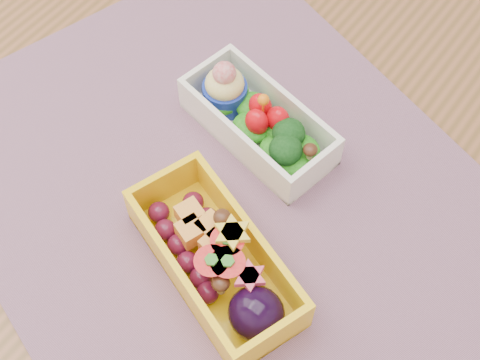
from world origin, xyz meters
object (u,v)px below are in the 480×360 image
Objects in this scene: bento_white at (258,121)px; bento_yellow at (217,261)px; placemat at (230,202)px; table at (210,268)px.

bento_white reaches higher than bento_yellow.
placemat is 0.08m from bento_white.
placemat reaches higher than table.
table is 6.55× the size of bento_yellow.
placemat is 3.38× the size of bento_white.
bento_yellow is (0.03, -0.06, 0.03)m from placemat.
bento_white is 0.88× the size of bento_yellow.
bento_white reaches higher than table.
bento_yellow reaches higher than table.
bento_yellow is at bearing -55.88° from bento_white.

